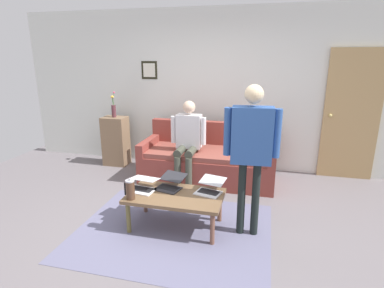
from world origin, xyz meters
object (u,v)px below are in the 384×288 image
side_shelf (116,141)px  flower_vase (114,108)px  interior_door (351,116)px  coffee_table (175,198)px  french_press (130,189)px  person_seated (188,138)px  laptop_left (210,188)px  laptop_right (142,186)px  couch (208,161)px  person_standing (251,142)px  laptop_center (170,184)px

side_shelf → flower_vase: 0.61m
interior_door → coffee_table: (2.23, 2.14, -0.66)m
interior_door → side_shelf: bearing=4.6°
interior_door → french_press: size_ratio=8.15×
flower_vase → person_seated: (-1.48, 0.52, -0.32)m
laptop_left → laptop_right: 0.79m
laptop_left → person_seated: person_seated is taller
laptop_left → laptop_right: bearing=9.1°
coffee_table → side_shelf: size_ratio=1.23×
couch → person_standing: 1.81m
laptop_center → side_shelf: bearing=-46.8°
couch → person_seated: bearing=39.1°
couch → person_seated: person_seated is taller
side_shelf → person_standing: 3.12m
french_press → flower_vase: (1.23, -2.05, 0.52)m
coffee_table → person_standing: bearing=-175.9°
couch → side_shelf: same height
french_press → coffee_table: bearing=-152.8°
french_press → person_standing: (-1.26, -0.29, 0.54)m
coffee_table → laptop_left: (-0.37, -0.16, 0.09)m
coffee_table → french_press: 0.52m
laptop_center → laptop_right: bearing=22.8°
side_shelf → flower_vase: (0.00, 0.00, 0.61)m
side_shelf → person_seated: bearing=160.8°
side_shelf → person_seated: size_ratio=0.69×
couch → laptop_center: 1.40m
interior_door → coffee_table: size_ratio=1.89×
laptop_right → side_shelf: bearing=-54.8°
person_seated → side_shelf: bearing=-19.2°
interior_door → laptop_left: 2.78m
laptop_right → french_press: bearing=83.3°
couch → laptop_right: couch is taller
interior_door → flower_vase: 3.93m
laptop_right → person_seated: 1.32m
person_standing → couch: bearing=-63.6°
french_press → couch: bearing=-106.7°
laptop_right → person_seated: person_seated is taller
interior_door → person_seated: bearing=18.9°
laptop_center → person_seated: person_seated is taller
side_shelf → flower_vase: flower_vase is taller
coffee_table → laptop_right: bearing=-4.7°
person_standing → laptop_center: bearing=-6.2°
couch → laptop_left: 1.41m
side_shelf → person_seated: person_seated is taller
interior_door → side_shelf: size_ratio=2.33×
laptop_right → side_shelf: side_shelf is taller
couch → side_shelf: (1.76, -0.29, 0.13)m
coffee_table → flower_vase: (1.68, -1.83, 0.68)m
interior_door → french_press: bearing=41.4°
interior_door → flower_vase: (3.91, 0.31, 0.02)m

